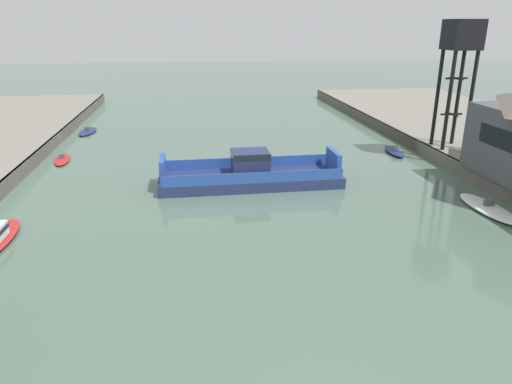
# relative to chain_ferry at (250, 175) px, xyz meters

# --- Properties ---
(chain_ferry) EXTENTS (18.82, 5.83, 3.65)m
(chain_ferry) POSITION_rel_chain_ferry_xyz_m (0.00, 0.00, 0.00)
(chain_ferry) COLOR navy
(chain_ferry) RESTS_ON ground
(moored_boat_near_left) EXTENTS (2.68, 6.21, 0.91)m
(moored_boat_near_left) POSITION_rel_chain_ferry_xyz_m (-21.70, 28.01, -0.89)
(moored_boat_near_left) COLOR navy
(moored_boat_near_left) RESTS_ON ground
(moored_boat_mid_left) EXTENTS (2.12, 5.55, 1.06)m
(moored_boat_mid_left) POSITION_rel_chain_ferry_xyz_m (20.08, 9.74, -0.82)
(moored_boat_mid_left) COLOR navy
(moored_boat_mid_left) RESTS_ON ground
(moored_boat_mid_right) EXTENTS (2.38, 5.78, 0.86)m
(moored_boat_mid_right) POSITION_rel_chain_ferry_xyz_m (-21.70, 12.15, -0.91)
(moored_boat_mid_right) COLOR red
(moored_boat_mid_right) RESTS_ON ground
(moored_boat_far_left) EXTENTS (2.77, 7.87, 1.04)m
(moored_boat_far_left) POSITION_rel_chain_ferry_xyz_m (20.22, -10.17, -0.83)
(moored_boat_far_left) COLOR white
(moored_boat_far_left) RESTS_ON ground
(crane_tower) EXTENTS (3.53, 3.53, 14.72)m
(crane_tower) POSITION_rel_chain_ferry_xyz_m (25.22, 6.31, 12.24)
(crane_tower) COLOR black
(crane_tower) RESTS_ON quay_right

